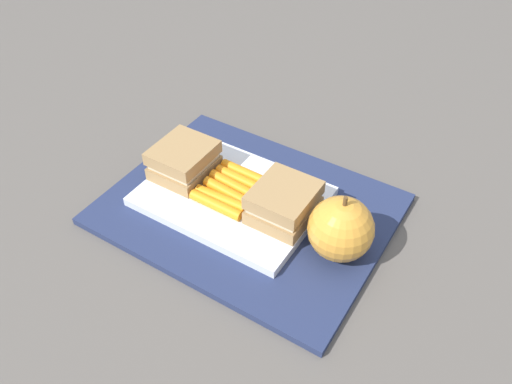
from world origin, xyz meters
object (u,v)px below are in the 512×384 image
sandwich_half_right (284,203)px  carrot_sticks_bundle (231,189)px  food_tray (232,196)px  apple (341,229)px  sandwich_half_left (184,160)px

sandwich_half_right → carrot_sticks_bundle: bearing=-179.8°
food_tray → apple: size_ratio=2.57×
carrot_sticks_bundle → apple: 0.16m
carrot_sticks_bundle → apple: size_ratio=0.96×
sandwich_half_left → sandwich_half_right: (0.16, 0.00, 0.00)m
food_tray → sandwich_half_right: bearing=0.0°
sandwich_half_left → sandwich_half_right: size_ratio=1.00×
apple → sandwich_half_left: bearing=178.1°
apple → sandwich_half_right: bearing=174.3°
sandwich_half_right → apple: size_ratio=0.89×
sandwich_half_right → apple: (0.08, -0.01, 0.01)m
sandwich_half_left → sandwich_half_right: bearing=0.0°
food_tray → apple: 0.16m
food_tray → apple: (0.16, -0.01, 0.03)m
food_tray → sandwich_half_right: 0.08m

